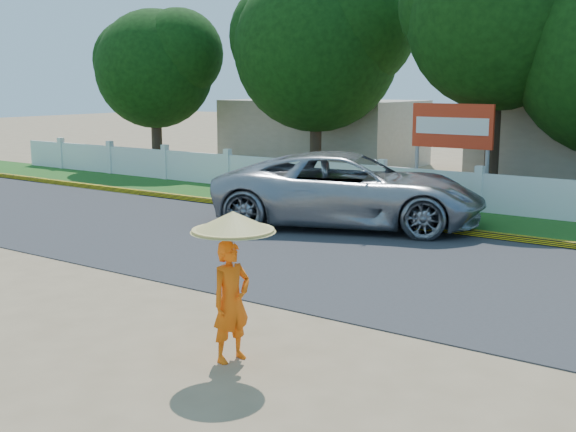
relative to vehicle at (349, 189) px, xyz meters
The scene contains 10 objects.
ground 7.83m from the vehicle, 75.15° to the right, with size 120.00×120.00×0.00m, color #9E8460.
road 3.73m from the vehicle, 56.53° to the right, with size 60.00×7.00×0.02m, color #38383A.
grass_verge 3.13m from the vehicle, 48.30° to the left, with size 60.00×3.50×0.03m, color #2D601E.
curb 2.23m from the vehicle, 15.06° to the left, with size 40.00×0.18×0.16m, color yellow.
fence 4.21m from the vehicle, 61.61° to the left, with size 40.00×0.10×1.10m, color silver.
building_far 14.01m from the vehicle, 124.88° to the left, with size 8.00×5.00×2.80m, color #B7AD99.
vehicle is the anchor object (origin of this frame).
monk_with_parasol 9.23m from the vehicle, 69.06° to the right, with size 1.09×1.09×1.97m.
billboard 4.98m from the vehicle, 81.75° to the left, with size 2.50×0.13×2.95m.
tree_row 8.66m from the vehicle, 64.52° to the left, with size 35.66×7.07×8.64m.
Camera 1 is at (6.99, -7.98, 3.56)m, focal length 45.00 mm.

